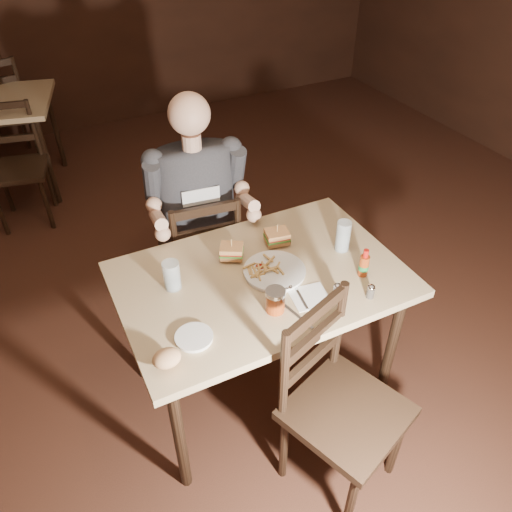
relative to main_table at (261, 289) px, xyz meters
name	(u,v)px	position (x,y,z in m)	size (l,w,h in m)	color
room_shell	(293,108)	(0.29, 0.26, 0.71)	(7.00, 7.00, 7.00)	black
main_table	(261,289)	(0.00, 0.00, 0.00)	(1.27, 0.85, 0.77)	tan
chair_far	(201,255)	(-0.05, 0.65, -0.24)	(0.41, 0.45, 0.90)	black
chair_near	(347,413)	(0.08, -0.60, -0.22)	(0.43, 0.47, 0.94)	black
bg_chair_far	(0,111)	(-0.87, 3.31, -0.21)	(0.44, 0.49, 0.96)	black
bg_chair_near	(17,169)	(-0.87, 2.21, -0.25)	(0.41, 0.44, 0.88)	black
diner	(197,186)	(-0.05, 0.60, 0.24)	(0.54, 0.42, 0.93)	#343338
dinner_plate	(274,272)	(0.06, -0.01, 0.08)	(0.27, 0.27, 0.02)	white
sandwich_left	(232,248)	(-0.06, 0.17, 0.14)	(0.10, 0.09, 0.09)	#D18E4D
sandwich_right	(277,234)	(0.18, 0.17, 0.14)	(0.11, 0.09, 0.10)	#D18E4D
fries_pile	(262,268)	(0.01, 0.01, 0.11)	(0.24, 0.17, 0.04)	tan
ketchup_dollop	(260,267)	(0.01, 0.04, 0.10)	(0.04, 0.04, 0.01)	maroon
glass_left	(172,275)	(-0.37, 0.11, 0.14)	(0.07, 0.07, 0.13)	silver
glass_right	(343,236)	(0.43, 0.00, 0.15)	(0.07, 0.07, 0.15)	silver
hot_sauce	(364,263)	(0.41, -0.20, 0.15)	(0.04, 0.04, 0.14)	#913610
salt_shaker	(337,290)	(0.23, -0.25, 0.11)	(0.03, 0.03, 0.06)	white
pepper_shaker	(371,292)	(0.35, -0.33, 0.11)	(0.03, 0.03, 0.06)	#38332D
syrup_dispenser	(275,301)	(-0.05, -0.21, 0.13)	(0.08, 0.08, 0.11)	#913610
napkin	(310,297)	(0.12, -0.21, 0.08)	(0.16, 0.15, 0.00)	white
knife	(295,314)	(0.01, -0.28, 0.08)	(0.01, 0.21, 0.00)	silver
fork	(301,297)	(0.09, -0.20, 0.08)	(0.01, 0.16, 0.00)	silver
side_plate	(194,338)	(-0.40, -0.21, 0.08)	(0.15, 0.15, 0.01)	white
bread_roll	(167,358)	(-0.54, -0.29, 0.12)	(0.11, 0.09, 0.06)	tan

